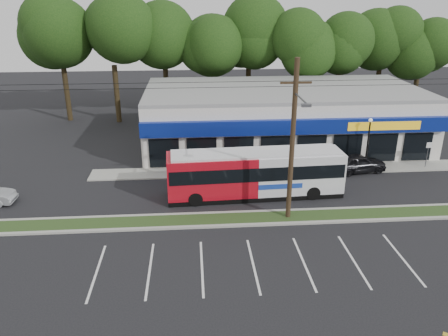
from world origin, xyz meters
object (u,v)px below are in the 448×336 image
metrobus (255,173)px  pedestrian_b (268,164)px  sign_post (428,150)px  utility_pole (290,137)px  pedestrian_a (333,165)px  lamp_post (368,138)px  car_dark (358,163)px

metrobus → pedestrian_b: size_ratio=7.76×
sign_post → metrobus: bearing=-164.4°
utility_pole → pedestrian_a: (5.24, 7.00, -4.61)m
utility_pole → lamp_post: 11.67m
sign_post → car_dark: 5.88m
sign_post → pedestrian_b: (-13.04, -0.07, -0.76)m
utility_pole → sign_post: size_ratio=22.47×
pedestrian_a → pedestrian_b: pedestrian_a is taller
metrobus → sign_post: bearing=12.9°
car_dark → pedestrian_b: bearing=78.4°
car_dark → pedestrian_b: 7.23m
sign_post → pedestrian_a: sign_post is taller
metrobus → pedestrian_a: size_ratio=7.63×
utility_pole → metrobus: 5.33m
pedestrian_b → car_dark: bearing=-158.8°
lamp_post → pedestrian_a: 3.58m
pedestrian_a → pedestrian_b: (-5.11, 0.57, -0.01)m
sign_post → metrobus: size_ratio=0.18×
utility_pole → metrobus: (-1.46, 3.57, -3.68)m
car_dark → sign_post: bearing=-96.2°
pedestrian_a → lamp_post: bearing=165.8°
pedestrian_b → sign_post: bearing=-156.4°
lamp_post → pedestrian_b: (-8.04, -0.30, -1.88)m
sign_post → car_dark: (-5.81, -0.34, -0.80)m
lamp_post → car_dark: (-0.81, -0.56, -1.92)m
pedestrian_a → pedestrian_b: 5.15m
metrobus → car_dark: 9.62m
metrobus → pedestrian_b: (1.58, 4.00, -0.94)m
car_dark → pedestrian_b: pedestrian_b is taller
lamp_post → pedestrian_b: lamp_post is taller
utility_pole → pedestrian_b: (0.12, 7.57, -4.62)m
utility_pole → car_dark: utility_pole is taller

